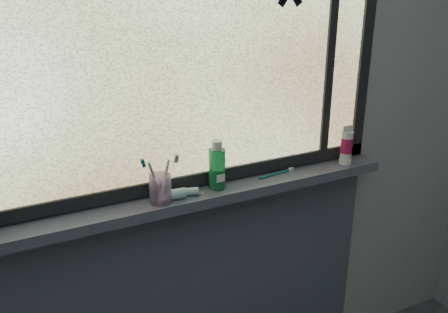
% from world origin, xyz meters
% --- Properties ---
extents(wall_back, '(3.00, 0.01, 2.50)m').
position_xyz_m(wall_back, '(0.00, 1.30, 1.25)').
color(wall_back, '#9EA3A8').
rests_on(wall_back, ground).
extents(windowsill, '(1.62, 0.14, 0.04)m').
position_xyz_m(windowsill, '(0.00, 1.23, 1.00)').
color(windowsill, '#454A5C').
rests_on(windowsill, wall_back).
extents(sill_apron, '(1.62, 0.02, 0.98)m').
position_xyz_m(sill_apron, '(0.00, 1.29, 0.49)').
color(sill_apron, '#454A5C').
rests_on(sill_apron, floor).
extents(window_pane, '(1.50, 0.01, 1.00)m').
position_xyz_m(window_pane, '(0.00, 1.28, 1.53)').
color(window_pane, silver).
rests_on(window_pane, wall_back).
extents(frame_bottom, '(1.60, 0.03, 0.05)m').
position_xyz_m(frame_bottom, '(0.00, 1.28, 1.05)').
color(frame_bottom, black).
rests_on(frame_bottom, windowsill).
extents(frame_right, '(0.05, 0.03, 1.10)m').
position_xyz_m(frame_right, '(0.78, 1.28, 1.53)').
color(frame_right, black).
rests_on(frame_right, wall_back).
extents(frame_mullion, '(0.03, 0.03, 1.00)m').
position_xyz_m(frame_mullion, '(0.60, 1.28, 1.53)').
color(frame_mullion, black).
rests_on(frame_mullion, wall_back).
extents(toothpaste_tube, '(0.22, 0.08, 0.04)m').
position_xyz_m(toothpaste_tube, '(-0.06, 1.21, 1.04)').
color(toothpaste_tube, white).
rests_on(toothpaste_tube, windowsill).
extents(toothbrush_cup, '(0.09, 0.09, 0.10)m').
position_xyz_m(toothbrush_cup, '(-0.14, 1.21, 1.07)').
color(toothbrush_cup, '#DBB0E9').
rests_on(toothbrush_cup, windowsill).
extents(toothbrush_lying, '(0.19, 0.04, 0.01)m').
position_xyz_m(toothbrush_lying, '(0.34, 1.24, 1.03)').
color(toothbrush_lying, '#0B6767').
rests_on(toothbrush_lying, windowsill).
extents(mouthwash_bottle, '(0.08, 0.08, 0.15)m').
position_xyz_m(mouthwash_bottle, '(0.09, 1.23, 1.11)').
color(mouthwash_bottle, '#1E9C50').
rests_on(mouthwash_bottle, windowsill).
extents(cream_tube, '(0.05, 0.05, 0.12)m').
position_xyz_m(cream_tube, '(0.67, 1.21, 1.11)').
color(cream_tube, silver).
rests_on(cream_tube, windowsill).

